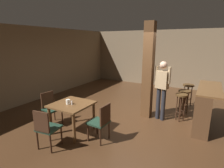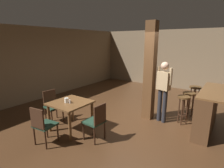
# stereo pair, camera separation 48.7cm
# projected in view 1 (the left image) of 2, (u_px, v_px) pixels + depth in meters

# --- Properties ---
(ground_plane) EXTENTS (10.80, 10.80, 0.00)m
(ground_plane) POSITION_uv_depth(u_px,v_px,m) (131.00, 119.00, 5.20)
(ground_plane) COLOR #422816
(wall_back) EXTENTS (8.00, 0.10, 2.80)m
(wall_back) POSITION_uv_depth(u_px,v_px,m) (168.00, 59.00, 8.67)
(wall_back) COLOR #756047
(wall_back) RESTS_ON ground_plane
(wall_left) EXTENTS (0.10, 9.00, 2.80)m
(wall_left) POSITION_uv_depth(u_px,v_px,m) (37.00, 64.00, 6.76)
(wall_left) COLOR #756047
(wall_left) RESTS_ON ground_plane
(pillar) EXTENTS (0.28, 0.28, 2.80)m
(pillar) POSITION_uv_depth(u_px,v_px,m) (148.00, 71.00, 5.10)
(pillar) COLOR brown
(pillar) RESTS_ON ground_plane
(dining_table) EXTENTS (0.91, 0.91, 0.76)m
(dining_table) POSITION_uv_depth(u_px,v_px,m) (72.00, 109.00, 4.35)
(dining_table) COLOR brown
(dining_table) RESTS_ON ground_plane
(chair_west) EXTENTS (0.47, 0.47, 0.89)m
(chair_west) POSITION_uv_depth(u_px,v_px,m) (50.00, 106.00, 4.81)
(chair_west) COLOR #1E3828
(chair_west) RESTS_ON ground_plane
(chair_south) EXTENTS (0.47, 0.47, 0.89)m
(chair_south) POSITION_uv_depth(u_px,v_px,m) (46.00, 127.00, 3.65)
(chair_south) COLOR #1E3828
(chair_south) RESTS_ON ground_plane
(chair_east) EXTENTS (0.44, 0.44, 0.89)m
(chair_east) POSITION_uv_depth(u_px,v_px,m) (101.00, 121.00, 3.95)
(chair_east) COLOR #1E3828
(chair_east) RESTS_ON ground_plane
(napkin_cup) EXTENTS (0.10, 0.10, 0.12)m
(napkin_cup) POSITION_uv_depth(u_px,v_px,m) (68.00, 102.00, 4.26)
(napkin_cup) COLOR silver
(napkin_cup) RESTS_ON dining_table
(salt_shaker) EXTENTS (0.03, 0.03, 0.10)m
(salt_shaker) POSITION_uv_depth(u_px,v_px,m) (72.00, 103.00, 4.22)
(salt_shaker) COLOR silver
(salt_shaker) RESTS_ON dining_table
(standing_person) EXTENTS (0.47, 0.27, 1.72)m
(standing_person) POSITION_uv_depth(u_px,v_px,m) (162.00, 87.00, 4.97)
(standing_person) COLOR tan
(standing_person) RESTS_ON ground_plane
(bar_counter) EXTENTS (0.56, 1.79, 1.08)m
(bar_counter) POSITION_uv_depth(u_px,v_px,m) (204.00, 106.00, 4.74)
(bar_counter) COLOR brown
(bar_counter) RESTS_ON ground_plane
(bar_stool_near) EXTENTS (0.32, 0.32, 0.80)m
(bar_stool_near) POSITION_uv_depth(u_px,v_px,m) (181.00, 101.00, 4.99)
(bar_stool_near) COLOR #4C3319
(bar_stool_near) RESTS_ON ground_plane
(bar_stool_mid) EXTENTS (0.37, 0.37, 0.74)m
(bar_stool_mid) POSITION_uv_depth(u_px,v_px,m) (184.00, 96.00, 5.57)
(bar_stool_mid) COLOR #4C3319
(bar_stool_mid) RESTS_ON ground_plane
(bar_stool_far) EXTENTS (0.37, 0.37, 0.78)m
(bar_stool_far) POSITION_uv_depth(u_px,v_px,m) (188.00, 90.00, 6.15)
(bar_stool_far) COLOR #4C3319
(bar_stool_far) RESTS_ON ground_plane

